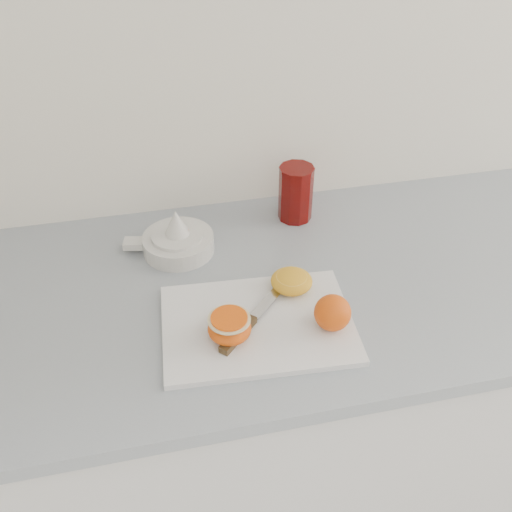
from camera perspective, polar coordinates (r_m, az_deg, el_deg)
The scene contains 8 objects.
counter at distance 1.46m, azimuth 3.23°, elevation -15.56°, with size 2.29×0.64×0.89m.
cutting_board at distance 1.02m, azimuth 0.18°, elevation -6.83°, with size 0.34×0.24×0.01m, color white.
whole_orange at distance 1.00m, azimuth 7.66°, elevation -5.64°, with size 0.06×0.06×0.06m.
half_orange at distance 0.98m, azimuth -2.67°, elevation -7.13°, with size 0.08×0.08×0.05m.
squeezed_shell at distance 1.08m, azimuth 3.58°, elevation -2.50°, with size 0.08×0.08×0.03m.
paring_knife at distance 1.00m, azimuth -1.17°, elevation -7.18°, with size 0.17×0.17×0.01m.
citrus_juicer at distance 1.19m, azimuth -7.88°, elevation 1.59°, with size 0.19×0.15×0.10m.
red_tumbler at distance 1.27m, azimuth 3.98°, elevation 6.12°, with size 0.08×0.08×0.13m.
Camera 1 is at (-0.45, 0.87, 1.62)m, focal length 40.00 mm.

